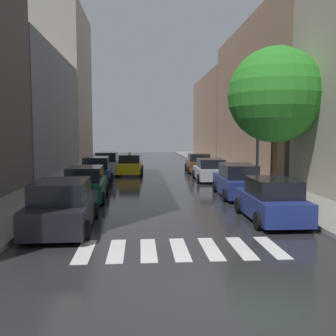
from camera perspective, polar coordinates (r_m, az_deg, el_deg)
ground_plane at (r=31.57m, az=-2.17°, el=-0.88°), size 28.00×72.00×0.04m
sidewalk_left at (r=32.00m, az=-13.89°, el=-0.78°), size 3.00×72.00×0.15m
sidewalk_right at (r=32.45m, az=9.38°, el=-0.62°), size 3.00×72.00×0.15m
crosswalk_stripes at (r=11.17m, az=1.77°, el=-12.06°), size 5.85×2.20×0.01m
building_left_mid at (r=35.69m, az=-20.49°, el=7.81°), size 6.00×17.99×10.31m
building_left_far at (r=51.31m, az=-15.64°, el=11.72°), size 6.00×12.96×18.64m
building_right_mid at (r=36.21m, az=15.59°, el=10.03°), size 6.00×21.16×12.99m
building_right_far at (r=56.30m, az=8.28°, el=7.59°), size 6.00×19.38×11.46m
parked_car_left_nearest at (r=13.73m, az=-15.50°, el=-5.55°), size 2.25×4.79×1.72m
parked_car_left_second at (r=19.26m, az=-12.23°, el=-2.46°), size 2.12×4.39×1.70m
parked_car_left_third at (r=25.23m, az=-10.65°, el=-0.55°), size 2.09×4.22×1.81m
parked_car_left_fourth at (r=31.37m, az=-9.11°, el=0.59°), size 2.08×4.30×1.81m
parked_car_right_nearest at (r=15.02m, az=15.21°, el=-4.78°), size 2.03×4.24×1.64m
parked_car_right_second at (r=20.36m, az=10.32°, el=-1.98°), size 2.15×4.80×1.73m
parked_car_right_third at (r=26.79m, az=6.33°, el=-0.37°), size 2.23×4.20×1.56m
parked_car_right_fourth at (r=32.75m, az=4.58°, el=0.69°), size 2.21×4.24×1.61m
taxi_midroad at (r=31.15m, az=-5.72°, el=0.46°), size 2.18×4.48×1.81m
street_tree_right at (r=22.11m, az=15.81°, el=10.46°), size 5.24×5.24×7.90m
lamp_post_right at (r=22.23m, az=13.36°, el=7.72°), size 0.60×0.28×7.34m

